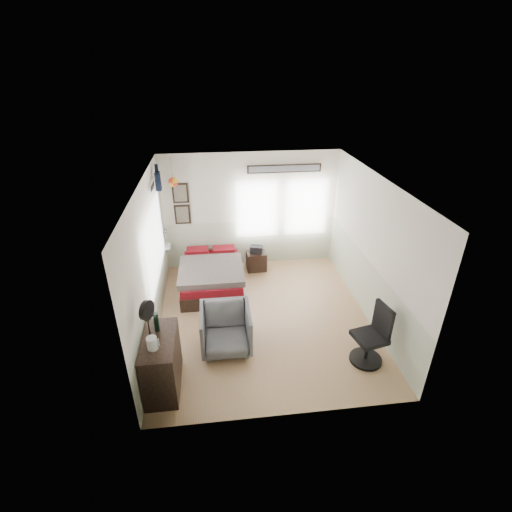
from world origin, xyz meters
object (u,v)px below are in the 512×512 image
(armchair, at_px, (226,329))
(task_chair, at_px, (372,339))
(nightstand, at_px, (256,261))
(bed, at_px, (212,276))
(dresser, at_px, (162,363))

(armchair, height_order, task_chair, task_chair)
(armchair, xyz_separation_m, nightstand, (0.84, 2.64, -0.17))
(bed, xyz_separation_m, armchair, (0.21, -1.99, 0.11))
(task_chair, bearing_deg, armchair, 153.39)
(dresser, distance_m, nightstand, 3.84)
(nightstand, distance_m, task_chair, 3.56)
(dresser, height_order, armchair, dresser)
(dresser, distance_m, task_chair, 3.32)
(bed, relative_size, task_chair, 1.72)
(dresser, distance_m, armchair, 1.23)
(dresser, bearing_deg, nightstand, 61.56)
(bed, bearing_deg, dresser, -105.50)
(dresser, xyz_separation_m, armchair, (0.98, 0.74, -0.06))
(dresser, height_order, task_chair, task_chair)
(armchair, relative_size, task_chair, 0.81)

